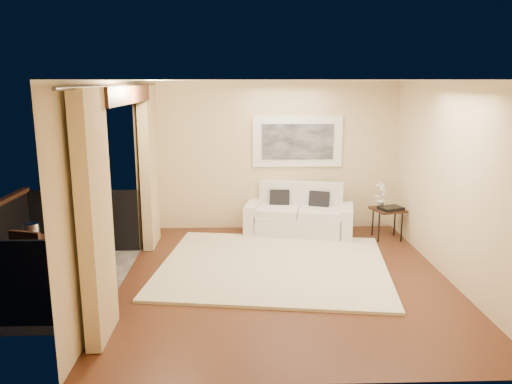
{
  "coord_description": "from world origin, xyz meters",
  "views": [
    {
      "loc": [
        -0.63,
        -6.52,
        2.69
      ],
      "look_at": [
        -0.39,
        0.84,
        1.05
      ],
      "focal_mm": 35.0,
      "sensor_mm": 36.0,
      "label": 1
    }
  ],
  "objects_px": {
    "balcony_chair_near": "(22,267)",
    "balcony_chair_far": "(79,245)",
    "bistro_table": "(43,248)",
    "ice_bucket": "(32,231)",
    "side_table": "(388,212)",
    "sofa": "(299,216)",
    "orchid": "(381,194)"
  },
  "relations": [
    {
      "from": "side_table",
      "to": "balcony_chair_near",
      "type": "height_order",
      "value": "balcony_chair_near"
    },
    {
      "from": "bistro_table",
      "to": "balcony_chair_near",
      "type": "distance_m",
      "value": 0.38
    },
    {
      "from": "sofa",
      "to": "bistro_table",
      "type": "bearing_deg",
      "value": -130.79
    },
    {
      "from": "sofa",
      "to": "side_table",
      "type": "bearing_deg",
      "value": -0.44
    },
    {
      "from": "sofa",
      "to": "ice_bucket",
      "type": "xyz_separation_m",
      "value": [
        -3.66,
        -2.56,
        0.54
      ]
    },
    {
      "from": "sofa",
      "to": "side_table",
      "type": "xyz_separation_m",
      "value": [
        1.5,
        -0.33,
        0.16
      ]
    },
    {
      "from": "sofa",
      "to": "balcony_chair_near",
      "type": "relative_size",
      "value": 2.07
    },
    {
      "from": "sofa",
      "to": "balcony_chair_near",
      "type": "xyz_separation_m",
      "value": [
        -3.63,
        -2.99,
        0.24
      ]
    },
    {
      "from": "bistro_table",
      "to": "balcony_chair_near",
      "type": "relative_size",
      "value": 0.79
    },
    {
      "from": "balcony_chair_near",
      "to": "orchid",
      "type": "bearing_deg",
      "value": 46.71
    },
    {
      "from": "ice_bucket",
      "to": "balcony_chair_far",
      "type": "bearing_deg",
      "value": 50.44
    },
    {
      "from": "balcony_chair_near",
      "to": "balcony_chair_far",
      "type": "bearing_deg",
      "value": 85.85
    },
    {
      "from": "sofa",
      "to": "bistro_table",
      "type": "distance_m",
      "value": 4.41
    },
    {
      "from": "orchid",
      "to": "bistro_table",
      "type": "bearing_deg",
      "value": -153.58
    },
    {
      "from": "orchid",
      "to": "ice_bucket",
      "type": "relative_size",
      "value": 2.35
    },
    {
      "from": "sofa",
      "to": "ice_bucket",
      "type": "bearing_deg",
      "value": -133.04
    },
    {
      "from": "side_table",
      "to": "orchid",
      "type": "relative_size",
      "value": 1.29
    },
    {
      "from": "sofa",
      "to": "balcony_chair_near",
      "type": "bearing_deg",
      "value": -128.48
    },
    {
      "from": "bistro_table",
      "to": "side_table",
      "type": "bearing_deg",
      "value": 24.98
    },
    {
      "from": "side_table",
      "to": "sofa",
      "type": "bearing_deg",
      "value": 167.56
    },
    {
      "from": "bistro_table",
      "to": "ice_bucket",
      "type": "distance_m",
      "value": 0.26
    },
    {
      "from": "orchid",
      "to": "balcony_chair_far",
      "type": "distance_m",
      "value": 5.0
    },
    {
      "from": "sofa",
      "to": "bistro_table",
      "type": "relative_size",
      "value": 2.63
    },
    {
      "from": "side_table",
      "to": "balcony_chair_far",
      "type": "xyz_separation_m",
      "value": [
        -4.75,
        -1.74,
        0.03
      ]
    },
    {
      "from": "sofa",
      "to": "orchid",
      "type": "distance_m",
      "value": 1.48
    },
    {
      "from": "bistro_table",
      "to": "balcony_chair_near",
      "type": "height_order",
      "value": "balcony_chair_near"
    },
    {
      "from": "bistro_table",
      "to": "ice_bucket",
      "type": "xyz_separation_m",
      "value": [
        -0.16,
        0.1,
        0.18
      ]
    },
    {
      "from": "orchid",
      "to": "balcony_chair_near",
      "type": "height_order",
      "value": "orchid"
    },
    {
      "from": "bistro_table",
      "to": "balcony_chair_near",
      "type": "xyz_separation_m",
      "value": [
        -0.13,
        -0.34,
        -0.12
      ]
    },
    {
      "from": "sofa",
      "to": "balcony_chair_far",
      "type": "height_order",
      "value": "sofa"
    },
    {
      "from": "bistro_table",
      "to": "ice_bucket",
      "type": "relative_size",
      "value": 3.81
    },
    {
      "from": "orchid",
      "to": "bistro_table",
      "type": "distance_m",
      "value": 5.46
    }
  ]
}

